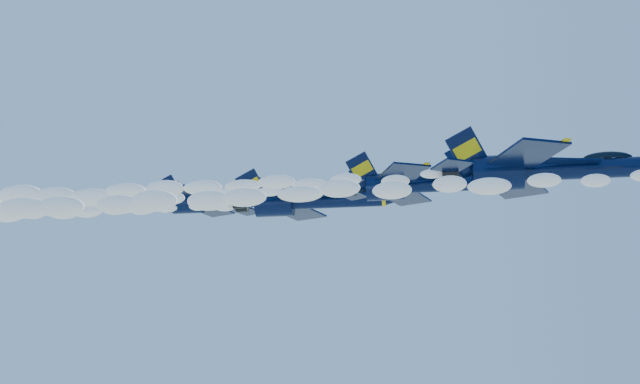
# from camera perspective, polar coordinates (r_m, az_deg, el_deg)

# --- Properties ---
(smoke_trail_jet_lead) EXTENTS (64.06, 2.06, 1.86)m
(smoke_trail_jet_lead) POSITION_cam_1_polar(r_m,az_deg,el_deg) (50.96, -13.77, -0.68)
(smoke_trail_jet_lead) COLOR white
(jet_second) EXTENTS (16.85, 13.82, 6.26)m
(jet_second) POSITION_cam_1_polar(r_m,az_deg,el_deg) (59.43, 15.72, 1.54)
(jet_second) COLOR black
(smoke_trail_jet_second) EXTENTS (64.06, 2.28, 2.05)m
(smoke_trail_jet_second) POSITION_cam_1_polar(r_m,az_deg,el_deg) (66.20, -20.12, -0.35)
(smoke_trail_jet_second) COLOR white
(jet_third) EXTENTS (15.06, 12.35, 5.60)m
(jet_third) POSITION_cam_1_polar(r_m,az_deg,el_deg) (67.93, 7.21, 0.55)
(jet_third) COLOR black
(jet_fourth) EXTENTS (17.21, 14.12, 6.39)m
(jet_fourth) POSITION_cam_1_polar(r_m,az_deg,el_deg) (78.29, -0.77, -0.63)
(jet_fourth) COLOR black
(jet_fifth) EXTENTS (15.61, 12.81, 5.80)m
(jet_fifth) POSITION_cam_1_polar(r_m,az_deg,el_deg) (88.53, -7.43, -0.61)
(jet_fifth) COLOR black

